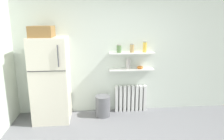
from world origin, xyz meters
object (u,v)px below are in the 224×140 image
object	(u,v)px
storage_jar_2	(145,47)
storage_jar_1	(132,48)
shelf_bowl	(140,67)
refrigerator	(51,77)
trash_bin	(103,106)
vase	(128,64)
radiator	(131,98)
storage_jar_0	(119,49)

from	to	relation	value
storage_jar_2	storage_jar_1	bearing A→B (deg)	-180.00
storage_jar_2	shelf_bowl	bearing A→B (deg)	-180.00
refrigerator	storage_jar_1	bearing A→B (deg)	7.59
storage_jar_1	trash_bin	xyz separation A→B (m)	(-0.64, -0.18, -1.22)
storage_jar_2	vase	bearing A→B (deg)	-180.00
radiator	storage_jar_1	world-z (taller)	storage_jar_1
storage_jar_2	shelf_bowl	size ratio (longest dim) A/B	1.65
storage_jar_0	storage_jar_2	bearing A→B (deg)	0.00
storage_jar_1	vase	size ratio (longest dim) A/B	0.84
vase	shelf_bowl	bearing A→B (deg)	0.00
radiator	storage_jar_0	world-z (taller)	storage_jar_0
radiator	storage_jar_2	size ratio (longest dim) A/B	3.03
radiator	storage_jar_2	xyz separation A→B (m)	(0.28, -0.03, 1.18)
storage_jar_0	trash_bin	distance (m)	1.28
storage_jar_2	trash_bin	size ratio (longest dim) A/B	0.52
trash_bin	storage_jar_2	bearing A→B (deg)	11.14
storage_jar_1	storage_jar_2	xyz separation A→B (m)	(0.28, 0.00, 0.02)
storage_jar_0	shelf_bowl	size ratio (longest dim) A/B	1.23
refrigerator	storage_jar_2	size ratio (longest dim) A/B	8.20
storage_jar_1	shelf_bowl	xyz separation A→B (m)	(0.19, 0.00, -0.42)
radiator	trash_bin	distance (m)	0.68
storage_jar_0	storage_jar_1	xyz separation A→B (m)	(0.28, 0.00, 0.01)
refrigerator	storage_jar_2	bearing A→B (deg)	6.53
storage_jar_1	trash_bin	bearing A→B (deg)	-164.25
vase	shelf_bowl	xyz separation A→B (m)	(0.27, 0.00, -0.08)
radiator	vase	bearing A→B (deg)	-158.10
storage_jar_0	storage_jar_1	world-z (taller)	storage_jar_1
storage_jar_0	storage_jar_2	world-z (taller)	storage_jar_2
radiator	vase	world-z (taller)	vase
shelf_bowl	trash_bin	bearing A→B (deg)	-167.76
trash_bin	storage_jar_0	bearing A→B (deg)	26.42
storage_jar_0	trash_bin	size ratio (longest dim) A/B	0.39
vase	storage_jar_2	bearing A→B (deg)	0.00
vase	trash_bin	world-z (taller)	vase
storage_jar_2	vase	world-z (taller)	storage_jar_2
refrigerator	storage_jar_0	size ratio (longest dim) A/B	11.00
refrigerator	trash_bin	size ratio (longest dim) A/B	4.28
refrigerator	radiator	distance (m)	1.82
radiator	storage_jar_1	distance (m)	1.15
vase	trash_bin	size ratio (longest dim) A/B	0.49
refrigerator	trash_bin	distance (m)	1.25
storage_jar_0	vase	size ratio (longest dim) A/B	0.79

